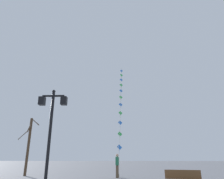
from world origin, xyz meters
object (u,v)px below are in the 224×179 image
twin_lantern_lamp_post (51,118)px  bare_tree (29,144)px  kite_flyer (117,165)px  kite_train (121,100)px

twin_lantern_lamp_post → bare_tree: size_ratio=0.96×
twin_lantern_lamp_post → kite_flyer: bearing=67.1°
twin_lantern_lamp_post → kite_train: size_ratio=0.28×
kite_train → kite_flyer: bearing=-92.7°
kite_train → bare_tree: (-8.08, -7.71, -5.92)m
kite_flyer → kite_train: bearing=-0.0°
twin_lantern_lamp_post → kite_flyer: size_ratio=2.68×
kite_train → kite_flyer: size_ratio=9.41×
twin_lantern_lamp_post → bare_tree: 9.73m
kite_flyer → twin_lantern_lamp_post: bearing=159.7°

